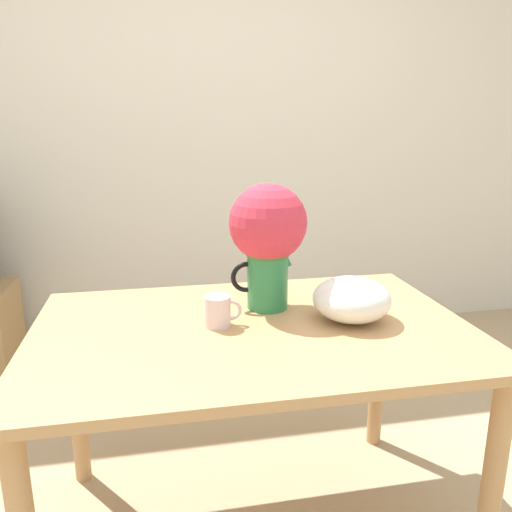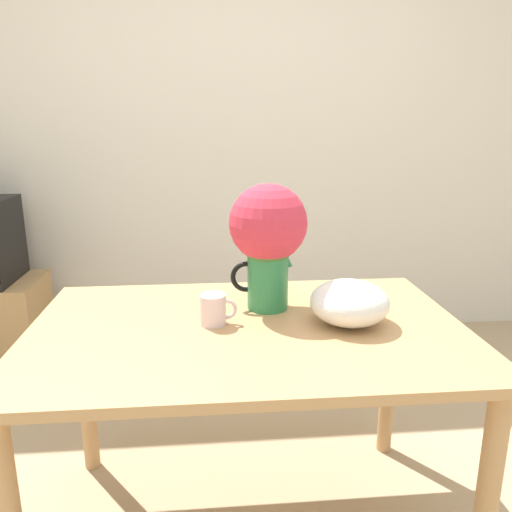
# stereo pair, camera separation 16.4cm
# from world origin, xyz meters

# --- Properties ---
(wall_back) EXTENTS (8.00, 0.05, 2.60)m
(wall_back) POSITION_xyz_m (0.00, 1.91, 1.30)
(wall_back) COLOR silver
(wall_back) RESTS_ON ground_plane
(table) EXTENTS (1.34, 0.87, 0.75)m
(table) POSITION_xyz_m (-0.08, 0.19, 0.65)
(table) COLOR tan
(table) RESTS_ON ground_plane
(flower_vase) EXTENTS (0.26, 0.26, 0.42)m
(flower_vase) POSITION_xyz_m (-0.00, 0.34, 1.00)
(flower_vase) COLOR #2D844C
(flower_vase) RESTS_ON table
(coffee_mug) EXTENTS (0.12, 0.08, 0.10)m
(coffee_mug) POSITION_xyz_m (-0.18, 0.21, 0.80)
(coffee_mug) COLOR silver
(coffee_mug) RESTS_ON table
(white_bowl) EXTENTS (0.25, 0.25, 0.14)m
(white_bowl) POSITION_xyz_m (0.24, 0.18, 0.82)
(white_bowl) COLOR white
(white_bowl) RESTS_ON table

